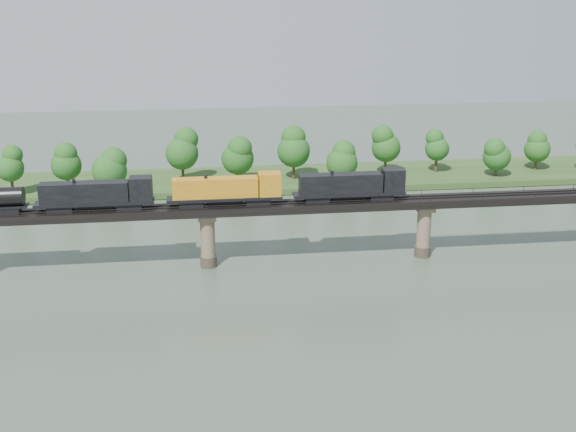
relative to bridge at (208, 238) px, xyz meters
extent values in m
plane|color=#394738|center=(0.00, -30.00, -5.46)|extent=(400.00, 400.00, 0.00)
cube|color=#28451B|center=(0.00, 55.00, -4.66)|extent=(300.00, 24.00, 1.60)
cylinder|color=#473A2D|center=(0.00, 0.00, -4.46)|extent=(3.00, 3.00, 2.00)
cylinder|color=#7F6E53|center=(0.00, 0.00, 0.04)|extent=(2.60, 2.60, 9.00)
cube|color=#7F6E53|center=(0.00, 0.00, 4.04)|extent=(3.20, 3.20, 1.00)
cylinder|color=#473A2D|center=(40.00, 0.00, -4.46)|extent=(3.00, 3.00, 2.00)
cylinder|color=#7F6E53|center=(40.00, 0.00, 0.04)|extent=(2.60, 2.60, 9.00)
cube|color=#7F6E53|center=(40.00, 0.00, 4.04)|extent=(3.20, 3.20, 1.00)
cube|color=black|center=(0.00, 0.00, 5.29)|extent=(220.00, 5.00, 1.50)
cube|color=black|center=(0.00, -0.75, 6.12)|extent=(220.00, 0.12, 0.16)
cube|color=black|center=(0.00, 0.75, 6.12)|extent=(220.00, 0.12, 0.16)
cube|color=black|center=(0.00, -2.40, 6.74)|extent=(220.00, 0.10, 0.10)
cube|color=black|center=(0.00, 2.40, 6.74)|extent=(220.00, 0.10, 0.10)
cube|color=black|center=(0.00, -2.40, 6.39)|extent=(0.08, 0.08, 0.70)
cube|color=black|center=(0.00, 2.40, 6.39)|extent=(0.08, 0.08, 0.70)
cylinder|color=#382619|center=(-44.43, 46.31, -2.10)|extent=(0.70, 0.70, 3.51)
sphere|color=#174915|center=(-44.43, 46.31, 2.57)|extent=(6.31, 6.31, 6.31)
sphere|color=#174915|center=(-44.43, 46.31, 5.50)|extent=(4.73, 4.73, 4.73)
cylinder|color=#382619|center=(-32.24, 48.84, -2.19)|extent=(0.70, 0.70, 3.34)
sphere|color=#174915|center=(-32.24, 48.84, 2.27)|extent=(7.18, 7.18, 7.18)
sphere|color=#174915|center=(-32.24, 48.84, 5.06)|extent=(5.39, 5.39, 5.39)
cylinder|color=#382619|center=(-22.01, 46.15, -2.45)|extent=(0.70, 0.70, 2.83)
sphere|color=#174915|center=(-22.01, 46.15, 1.32)|extent=(8.26, 8.26, 8.26)
sphere|color=#174915|center=(-22.01, 46.15, 3.68)|extent=(6.19, 6.19, 6.19)
cylinder|color=#382619|center=(-5.04, 52.68, -1.88)|extent=(0.70, 0.70, 3.96)
sphere|color=#174915|center=(-5.04, 52.68, 3.41)|extent=(8.07, 8.07, 8.07)
sphere|color=#174915|center=(-5.04, 52.68, 6.71)|extent=(6.05, 6.05, 6.05)
cylinder|color=#382619|center=(8.52, 51.14, -2.23)|extent=(0.70, 0.70, 3.27)
sphere|color=#174915|center=(8.52, 51.14, 2.13)|extent=(8.03, 8.03, 8.03)
sphere|color=#174915|center=(8.52, 51.14, 4.85)|extent=(6.02, 6.02, 6.02)
cylinder|color=#382619|center=(22.65, 52.31, -1.90)|extent=(0.70, 0.70, 3.92)
sphere|color=#174915|center=(22.65, 52.31, 3.33)|extent=(8.29, 8.29, 8.29)
sphere|color=#174915|center=(22.65, 52.31, 6.60)|extent=(6.21, 6.21, 6.21)
cylinder|color=#382619|center=(33.59, 45.35, -2.35)|extent=(0.70, 0.70, 3.02)
sphere|color=#174915|center=(33.59, 45.35, 1.69)|extent=(7.74, 7.74, 7.74)
sphere|color=#174915|center=(33.59, 45.35, 4.21)|extent=(5.80, 5.80, 5.80)
cylinder|color=#382619|center=(46.81, 54.03, -1.96)|extent=(0.70, 0.70, 3.80)
sphere|color=#174915|center=(46.81, 54.03, 3.10)|extent=(7.47, 7.47, 7.47)
sphere|color=#174915|center=(46.81, 54.03, 6.27)|extent=(5.60, 5.60, 5.60)
cylinder|color=#382619|center=(60.48, 54.26, -2.17)|extent=(0.70, 0.70, 3.38)
sphere|color=#174915|center=(60.48, 54.26, 2.34)|extent=(6.23, 6.23, 6.23)
sphere|color=#174915|center=(60.48, 54.26, 5.16)|extent=(4.67, 4.67, 4.67)
cylinder|color=#382619|center=(74.35, 48.39, -2.47)|extent=(0.70, 0.70, 2.77)
sphere|color=#174915|center=(74.35, 48.39, 1.22)|extent=(7.04, 7.04, 7.04)
sphere|color=#174915|center=(74.35, 48.39, 3.54)|extent=(5.28, 5.28, 5.28)
cylinder|color=#382619|center=(87.62, 53.57, -2.39)|extent=(0.70, 0.70, 2.94)
sphere|color=#174915|center=(87.62, 53.57, 1.54)|extent=(6.73, 6.73, 6.73)
sphere|color=#174915|center=(87.62, 53.57, 3.99)|extent=(5.05, 5.05, 5.05)
cube|color=black|center=(31.52, 0.00, 6.63)|extent=(4.27, 2.56, 1.17)
cube|color=black|center=(19.78, 0.00, 6.63)|extent=(4.27, 2.56, 1.17)
cube|color=black|center=(25.65, 0.00, 7.37)|extent=(20.28, 3.20, 0.53)
cube|color=black|center=(24.05, 0.00, 9.35)|extent=(14.94, 2.88, 3.42)
cube|color=black|center=(33.65, 0.00, 9.67)|extent=(3.84, 3.20, 4.06)
cylinder|color=black|center=(25.65, 0.00, 6.79)|extent=(6.40, 1.49, 1.49)
cube|color=black|center=(9.11, 0.00, 6.63)|extent=(4.27, 2.56, 1.17)
cube|color=black|center=(-2.64, 0.00, 6.63)|extent=(4.27, 2.56, 1.17)
cube|color=black|center=(3.24, 0.00, 7.37)|extent=(20.28, 3.20, 0.53)
cube|color=#BB8916|center=(1.63, 0.00, 9.35)|extent=(14.94, 2.88, 3.42)
cube|color=#BB8916|center=(11.24, 0.00, 9.67)|extent=(3.84, 3.20, 4.06)
cylinder|color=black|center=(3.24, 0.00, 6.79)|extent=(6.40, 1.49, 1.49)
cube|color=black|center=(-13.31, 0.00, 6.63)|extent=(4.27, 2.56, 1.17)
cube|color=black|center=(-25.05, 0.00, 6.63)|extent=(4.27, 2.56, 1.17)
cube|color=black|center=(-19.18, 0.00, 7.37)|extent=(20.28, 3.20, 0.53)
cube|color=black|center=(-20.78, 0.00, 9.35)|extent=(14.94, 2.88, 3.42)
cube|color=black|center=(-11.17, 0.00, 9.67)|extent=(3.84, 3.20, 4.06)
cylinder|color=black|center=(-19.18, 0.00, 6.79)|extent=(6.40, 1.49, 1.49)
cube|color=black|center=(-33.59, 0.00, 6.63)|extent=(3.74, 2.35, 1.17)
camera|label=1|loc=(-1.13, -122.45, 44.02)|focal=45.00mm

